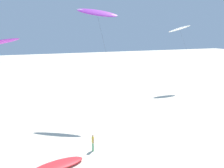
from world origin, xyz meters
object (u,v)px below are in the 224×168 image
flying_kite_3 (97,13)px  grounded_kite_0 (58,165)px  flying_kite_2 (180,29)px  person_near_right (93,142)px

flying_kite_3 → grounded_kite_0: bearing=-125.1°
flying_kite_2 → person_near_right: bearing=-142.5°
flying_kite_2 → grounded_kite_0: bearing=-144.0°
flying_kite_3 → person_near_right: 18.32m
flying_kite_2 → grounded_kite_0: size_ratio=2.63×
flying_kite_2 → person_near_right: size_ratio=7.84×
grounded_kite_0 → person_near_right: size_ratio=2.98×
flying_kite_2 → flying_kite_3: bearing=-156.2°
flying_kite_3 → person_near_right: (-4.92, -11.00, -13.80)m
flying_kite_2 → grounded_kite_0: (-31.21, -22.66, -12.62)m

